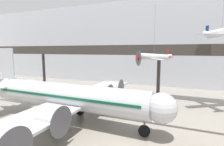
# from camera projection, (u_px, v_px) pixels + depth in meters

# --- Properties ---
(hangar_back_wall) EXTENTS (140.00, 3.00, 23.07)m
(hangar_back_wall) POSITION_uv_depth(u_px,v_px,m) (166.00, 43.00, 46.25)
(hangar_back_wall) COLOR silver
(hangar_back_wall) RESTS_ON ground
(mezzanine_walkway) EXTENTS (110.00, 3.20, 10.63)m
(mezzanine_walkway) POSITION_uv_depth(u_px,v_px,m) (159.00, 53.00, 34.21)
(mezzanine_walkway) COLOR #38332D
(mezzanine_walkway) RESTS_ON ground
(airliner_silver_main) EXTENTS (28.55, 32.26, 9.92)m
(airliner_silver_main) POSITION_uv_depth(u_px,v_px,m) (66.00, 96.00, 23.21)
(airliner_silver_main) COLOR #B7BABF
(airliner_silver_main) RESTS_ON ground
(suspended_plane_silver_racer) EXTENTS (6.78, 7.39, 10.75)m
(suspended_plane_silver_racer) POSITION_uv_depth(u_px,v_px,m) (154.00, 57.00, 31.56)
(suspended_plane_silver_racer) COLOR silver
(suspended_plane_white_twin) EXTENTS (7.72, 7.08, 7.13)m
(suspended_plane_white_twin) POSITION_uv_depth(u_px,v_px,m) (222.00, 32.00, 26.25)
(suspended_plane_white_twin) COLOR silver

